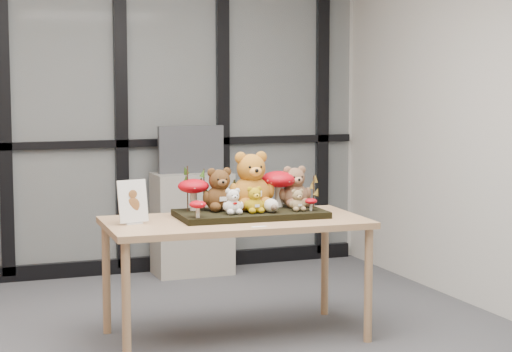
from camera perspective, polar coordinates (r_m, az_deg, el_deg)
name	(u,v)px	position (r m, az deg, el deg)	size (l,w,h in m)	color
room_shell	(137,58)	(4.91, -7.36, 7.19)	(5.00, 5.00, 5.00)	beige
glass_partition	(63,98)	(7.34, -11.76, 4.74)	(4.90, 0.06, 2.78)	#2D383F
display_table	(235,230)	(5.59, -1.30, -3.35)	(1.58, 0.84, 0.73)	tan
diorama_tray	(250,214)	(5.66, -0.34, -2.34)	(0.89, 0.45, 0.04)	black
bear_pooh_yellow	(251,177)	(5.71, -0.32, -0.09)	(0.30, 0.27, 0.39)	#B56E1E
bear_brown_medium	(219,187)	(5.66, -2.27, -0.68)	(0.22, 0.20, 0.29)	#4B2D13
bear_tan_back	(295,184)	(5.82, 2.39, -0.51)	(0.22, 0.20, 0.28)	brown
bear_small_yellow	(254,198)	(5.56, -0.10, -1.38)	(0.13, 0.12, 0.18)	#B6900E
bear_white_bow	(233,200)	(5.52, -1.44, -1.48)	(0.13, 0.12, 0.17)	white
bear_beige_small	(298,199)	(5.65, 2.58, -1.42)	(0.11, 0.10, 0.15)	#90784E
plush_cream_hedgehog	(271,205)	(5.58, 0.94, -1.79)	(0.07, 0.06, 0.09)	white
mushroom_back_left	(193,193)	(5.67, -3.87, -1.06)	(0.19, 0.19, 0.21)	#A0050F
mushroom_back_right	(279,187)	(5.81, 1.42, -0.69)	(0.22, 0.22, 0.25)	#A0050F
mushroom_front_left	(198,208)	(5.39, -3.61, -1.99)	(0.10, 0.10, 0.11)	#A0050F
mushroom_front_right	(311,204)	(5.67, 3.40, -1.72)	(0.08, 0.08, 0.08)	#A0050F
sprig_green_far_left	(188,188)	(5.65, -4.23, -0.76)	(0.05, 0.05, 0.28)	#17370C
sprig_green_mid_left	(204,189)	(5.73, -3.22, -0.79)	(0.05, 0.05, 0.25)	#17370C
sprig_dry_far_right	(302,187)	(5.86, 2.83, -0.68)	(0.05, 0.05, 0.24)	brown
sprig_dry_mid_right	(314,192)	(5.77, 3.57, -0.98)	(0.05, 0.05, 0.20)	brown
sprig_green_centre	(234,194)	(5.80, -1.36, -1.09)	(0.05, 0.05, 0.17)	#17370C
sign_holder	(133,204)	(5.43, -7.59, -1.73)	(0.19, 0.08, 0.26)	silver
label_card	(259,227)	(5.30, 0.19, -3.14)	(0.09, 0.03, 0.00)	white
cabinet	(192,224)	(7.44, -3.95, -2.94)	(0.61, 0.36, 0.82)	gray
monitor	(191,149)	(7.38, -4.02, 1.64)	(0.53, 0.06, 0.38)	#47494E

